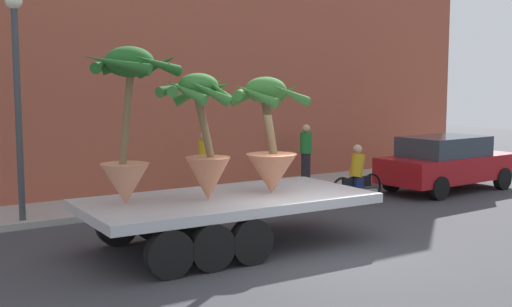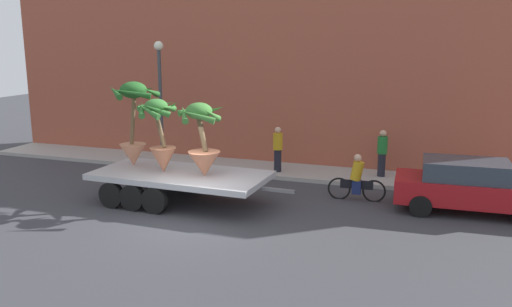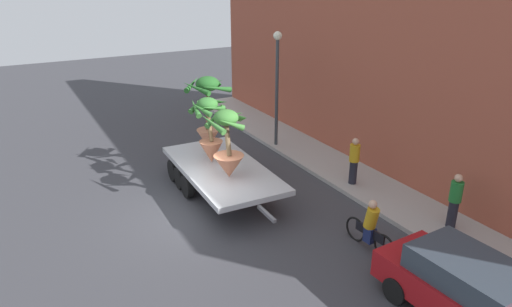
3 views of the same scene
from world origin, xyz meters
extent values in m
plane|color=#38383D|center=(0.00, 0.00, 0.00)|extent=(60.00, 60.00, 0.00)
cube|color=#A39E99|center=(0.00, 6.10, 0.07)|extent=(24.00, 2.20, 0.15)
cube|color=#9E4C38|center=(0.00, 7.80, 4.05)|extent=(24.00, 1.20, 8.11)
cube|color=#B7BABF|center=(-1.02, 1.40, 0.89)|extent=(5.52, 2.76, 0.18)
cylinder|color=black|center=(-2.72, 2.67, 0.40)|extent=(0.81, 0.25, 0.80)
cylinder|color=black|center=(-2.80, 0.24, 0.40)|extent=(0.81, 0.25, 0.80)
cylinder|color=black|center=(-1.96, 2.64, 0.40)|extent=(0.81, 0.25, 0.80)
cylinder|color=black|center=(-2.04, 0.21, 0.40)|extent=(0.81, 0.25, 0.80)
cylinder|color=black|center=(-1.20, 2.62, 0.40)|extent=(0.81, 0.25, 0.80)
cylinder|color=black|center=(-1.27, 0.19, 0.40)|extent=(0.81, 0.25, 0.80)
cube|color=slate|center=(2.20, 1.29, 0.74)|extent=(1.00, 0.13, 0.10)
cone|color=tan|center=(-2.91, 1.73, 1.34)|extent=(0.86, 0.86, 0.72)
cylinder|color=brown|center=(-2.85, 1.73, 2.58)|extent=(0.33, 0.13, 1.77)
ellipsoid|color=#235B23|center=(-2.79, 1.73, 3.47)|extent=(0.85, 0.85, 0.53)
cone|color=#235B23|center=(-2.21, 1.83, 3.42)|extent=(0.41, 1.21, 0.48)
cone|color=#235B23|center=(-2.66, 2.15, 3.43)|extent=(0.93, 0.45, 0.38)
cone|color=#235B23|center=(-3.11, 2.02, 3.43)|extent=(0.76, 0.80, 0.37)
cone|color=#235B23|center=(-3.18, 1.30, 3.43)|extent=(1.01, 0.95, 0.43)
cone|color=#235B23|center=(-2.52, 1.19, 3.43)|extent=(1.18, 0.71, 0.42)
cone|color=#C17251|center=(-1.52, 1.24, 1.38)|extent=(0.82, 0.82, 0.79)
cylinder|color=brown|center=(-1.61, 1.24, 2.41)|extent=(0.43, 0.14, 1.28)
ellipsoid|color=#387A33|center=(-1.70, 1.24, 3.06)|extent=(0.71, 0.71, 0.44)
cone|color=#387A33|center=(-1.30, 1.28, 3.02)|extent=(0.28, 0.85, 0.35)
cone|color=#387A33|center=(-1.46, 1.67, 2.97)|extent=(0.95, 0.65, 0.61)
cone|color=#387A33|center=(-1.89, 1.69, 3.02)|extent=(1.00, 0.57, 0.36)
cone|color=#387A33|center=(-2.05, 1.45, 3.02)|extent=(0.62, 0.81, 0.33)
cone|color=#387A33|center=(-2.08, 1.02, 2.97)|extent=(0.61, 0.85, 0.52)
cone|color=#387A33|center=(-1.75, 0.82, 2.97)|extent=(0.86, 0.28, 0.54)
cone|color=#387A33|center=(-1.48, 0.92, 2.97)|extent=(0.76, 0.62, 0.49)
cone|color=#C17251|center=(-0.12, 1.24, 1.36)|extent=(0.99, 0.99, 0.76)
cylinder|color=brown|center=(-0.19, 1.24, 2.36)|extent=(0.39, 0.16, 1.23)
ellipsoid|color=#428438|center=(-0.26, 1.24, 2.97)|extent=(0.79, 0.79, 0.50)
cone|color=#428438|center=(0.17, 1.21, 2.89)|extent=(0.26, 0.88, 0.54)
cone|color=#428438|center=(-0.13, 1.77, 2.91)|extent=(1.12, 0.47, 0.53)
cone|color=#428438|center=(-0.62, 1.54, 2.94)|extent=(0.77, 0.85, 0.34)
cone|color=#428438|center=(-0.64, 1.00, 2.89)|extent=(0.65, 0.87, 0.52)
cone|color=#428438|center=(-0.11, 0.69, 2.91)|extent=(1.15, 0.51, 0.52)
torus|color=black|center=(4.70, 3.51, 0.34)|extent=(0.74, 0.11, 0.74)
torus|color=black|center=(3.60, 3.44, 0.34)|extent=(0.74, 0.11, 0.74)
cube|color=black|center=(4.15, 3.48, 0.52)|extent=(1.04, 0.13, 0.28)
cylinder|color=gold|center=(4.15, 3.48, 0.97)|extent=(0.46, 0.37, 0.65)
sphere|color=tan|center=(4.15, 3.48, 1.39)|extent=(0.24, 0.24, 0.24)
cube|color=navy|center=(4.15, 3.48, 0.44)|extent=(0.29, 0.26, 0.44)
cube|color=maroon|center=(7.55, 3.35, 0.67)|extent=(4.47, 1.93, 0.70)
cube|color=#2D3842|center=(7.33, 3.35, 1.30)|extent=(2.48, 1.67, 0.56)
cylinder|color=black|center=(8.95, 4.24, 0.32)|extent=(0.65, 0.23, 0.64)
cylinder|color=black|center=(9.02, 2.59, 0.32)|extent=(0.65, 0.23, 0.64)
cylinder|color=black|center=(6.09, 4.12, 0.32)|extent=(0.65, 0.23, 0.64)
cylinder|color=black|center=(6.16, 2.47, 0.32)|extent=(0.65, 0.23, 0.64)
cylinder|color=black|center=(4.62, 6.24, 0.57)|extent=(0.28, 0.28, 0.85)
cylinder|color=#1E702D|center=(4.62, 6.24, 1.31)|extent=(0.36, 0.36, 0.62)
sphere|color=tan|center=(4.62, 6.24, 1.74)|extent=(0.24, 0.24, 0.24)
cylinder|color=black|center=(0.85, 5.65, 0.57)|extent=(0.28, 0.28, 0.85)
cylinder|color=gold|center=(0.85, 5.65, 1.31)|extent=(0.36, 0.36, 0.62)
sphere|color=tan|center=(0.85, 5.65, 1.74)|extent=(0.24, 0.24, 0.24)
cylinder|color=#383D42|center=(-3.84, 5.30, 2.40)|extent=(0.14, 0.14, 4.50)
sphere|color=#EAEACC|center=(-3.84, 5.30, 4.80)|extent=(0.36, 0.36, 0.36)
camera|label=1|loc=(-7.11, -8.79, 3.12)|focal=44.89mm
camera|label=2|loc=(6.52, -12.97, 5.08)|focal=37.25mm
camera|label=3|loc=(12.28, -4.66, 7.31)|focal=32.44mm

